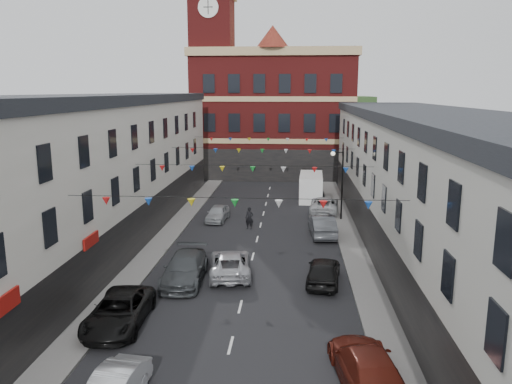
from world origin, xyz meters
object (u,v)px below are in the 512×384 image
(car_left_c, at_px, (119,311))
(car_right_f, at_px, (324,205))
(car_right_c, at_px, (367,366))
(car_left_e, at_px, (218,213))
(car_right_e, at_px, (322,225))
(white_van, at_px, (311,187))
(moving_car, at_px, (230,263))
(street_lamp, at_px, (339,176))
(car_left_d, at_px, (185,268))
(car_right_d, at_px, (324,271))
(pedestrian, at_px, (249,218))

(car_left_c, distance_m, car_right_f, 25.74)
(car_right_c, bearing_deg, car_left_c, -27.55)
(car_left_e, distance_m, car_right_f, 9.94)
(car_right_e, distance_m, white_van, 13.16)
(car_right_c, height_order, car_right_e, car_right_e)
(car_right_f, relative_size, moving_car, 1.02)
(street_lamp, bearing_deg, car_right_e, -109.03)
(car_left_d, relative_size, moving_car, 1.06)
(street_lamp, bearing_deg, car_left_c, -120.40)
(street_lamp, xyz_separation_m, car_right_c, (-1.05, -24.62, -3.12))
(moving_car, height_order, white_van, white_van)
(car_left_c, height_order, car_right_f, same)
(car_right_c, xyz_separation_m, car_right_f, (0.00, 27.35, -0.04))
(car_right_f, bearing_deg, car_right_d, 92.12)
(car_left_c, height_order, car_right_d, car_right_d)
(car_left_c, distance_m, moving_car, 8.30)
(street_lamp, xyz_separation_m, car_right_d, (-2.07, -14.44, -3.13))
(car_left_d, bearing_deg, pedestrian, 74.88)
(car_right_f, xyz_separation_m, white_van, (-1.02, 5.69, 0.56))
(moving_car, bearing_deg, car_right_d, 162.99)
(car_left_e, xyz_separation_m, car_right_c, (9.28, -23.80, 0.12))
(street_lamp, xyz_separation_m, moving_car, (-7.64, -13.50, -3.18))
(car_left_d, bearing_deg, car_right_e, 47.99)
(car_right_e, bearing_deg, car_right_c, 87.62)
(car_left_c, xyz_separation_m, car_right_f, (11.00, 23.27, -0.00))
(car_left_e, distance_m, pedestrian, 3.78)
(car_right_c, xyz_separation_m, pedestrian, (-6.33, 21.44, 0.11))
(moving_car, bearing_deg, white_van, -111.69)
(car_left_d, distance_m, white_van, 24.55)
(car_left_d, distance_m, pedestrian, 11.91)
(car_right_e, bearing_deg, car_left_d, 45.63)
(pedestrian, bearing_deg, street_lamp, 32.94)
(car_left_c, bearing_deg, white_van, 69.28)
(street_lamp, relative_size, moving_car, 1.15)
(white_van, bearing_deg, car_left_c, -106.79)
(car_right_f, bearing_deg, car_right_e, 91.11)
(street_lamp, relative_size, car_right_f, 1.13)
(car_right_c, distance_m, moving_car, 12.92)
(car_left_e, relative_size, car_right_e, 0.79)
(car_left_e, relative_size, car_right_d, 0.87)
(car_right_d, relative_size, moving_car, 0.87)
(car_right_c, distance_m, car_right_f, 27.35)
(street_lamp, relative_size, car_left_d, 1.08)
(car_right_c, height_order, pedestrian, pedestrian)
(car_left_e, bearing_deg, car_right_e, -19.89)
(white_van, bearing_deg, car_left_e, -129.58)
(car_left_c, relative_size, car_right_e, 1.07)
(street_lamp, height_order, car_left_d, street_lamp)
(car_right_d, relative_size, car_right_f, 0.85)
(street_lamp, height_order, pedestrian, street_lamp)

